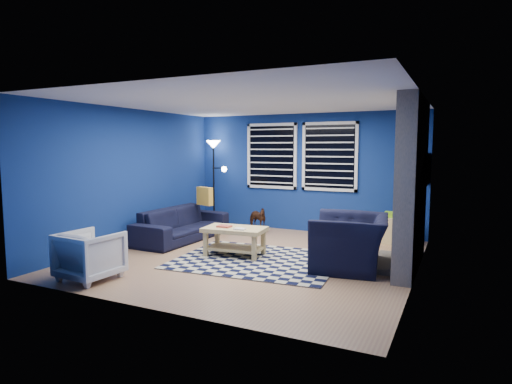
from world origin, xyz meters
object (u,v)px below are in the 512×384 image
at_px(armchair_bent, 90,255).
at_px(rocking_horse, 257,218).
at_px(tv, 426,169).
at_px(floor_lamp, 214,156).
at_px(coffee_table, 235,235).
at_px(cabinet, 394,230).
at_px(sofa, 182,224).
at_px(armchair_big, 350,242).

distance_m(armchair_bent, rocking_horse, 3.92).
xyz_separation_m(tv, floor_lamp, (-4.51, 0.22, 0.19)).
relative_size(tv, coffee_table, 0.95).
relative_size(coffee_table, floor_lamp, 0.54).
distance_m(rocking_horse, cabinet, 2.75).
height_order(sofa, coffee_table, sofa).
distance_m(armchair_bent, floor_lamp, 4.43).
bearing_deg(armchair_bent, floor_lamp, -78.59).
height_order(tv, armchair_bent, tv).
bearing_deg(tv, coffee_table, -143.53).
relative_size(rocking_horse, floor_lamp, 0.30).
distance_m(rocking_horse, floor_lamp, 1.81).
bearing_deg(armchair_big, tv, 147.03).
relative_size(sofa, floor_lamp, 1.09).
height_order(coffee_table, floor_lamp, floor_lamp).
distance_m(tv, armchair_bent, 5.70).
height_order(coffee_table, cabinet, cabinet).
distance_m(armchair_big, cabinet, 2.02).
bearing_deg(armchair_bent, coffee_table, -117.43).
bearing_deg(coffee_table, sofa, 156.78).
distance_m(sofa, armchair_big, 3.43).
distance_m(tv, armchair_big, 2.34).
distance_m(tv, coffee_table, 3.59).
xyz_separation_m(coffee_table, floor_lamp, (-1.75, 2.26, 1.25)).
bearing_deg(sofa, cabinet, -67.08).
height_order(armchair_big, armchair_bent, armchair_big).
bearing_deg(tv, rocking_horse, -177.83).
xyz_separation_m(armchair_big, floor_lamp, (-3.63, 2.15, 1.20)).
height_order(armchair_bent, rocking_horse, armchair_bent).
xyz_separation_m(armchair_bent, cabinet, (3.40, 4.05, -0.07)).
bearing_deg(coffee_table, armchair_big, 3.46).
bearing_deg(floor_lamp, tv, -2.80).
relative_size(cabinet, floor_lamp, 0.36).
bearing_deg(tv, floor_lamp, 177.20).
relative_size(sofa, armchair_big, 1.74).
bearing_deg(sofa, tv, -70.19).
height_order(rocking_horse, coffee_table, rocking_horse).
relative_size(sofa, coffee_table, 2.01).
relative_size(coffee_table, cabinet, 1.51).
xyz_separation_m(sofa, coffee_table, (1.51, -0.65, 0.03)).
relative_size(tv, rocking_horse, 1.74).
distance_m(armchair_bent, cabinet, 5.29).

